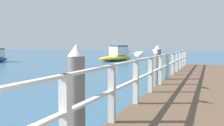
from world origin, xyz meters
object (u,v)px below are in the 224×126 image
dock_piling_near (77,99)px  boat_1 (117,56)px  dock_piling_far (157,66)px  seagull_background (156,52)px  seagull_foreground (138,54)px

dock_piling_near → boat_1: (-8.18, 23.62, -0.34)m
dock_piling_far → seagull_background: 2.33m
dock_piling_far → seagull_foreground: (0.39, -4.38, 0.68)m
dock_piling_far → seagull_foreground: dock_piling_far is taller
dock_piling_far → boat_1: (-8.18, 16.84, -0.34)m
dock_piling_far → boat_1: size_ratio=0.30×
dock_piling_far → boat_1: bearing=115.9°
dock_piling_far → boat_1: dock_piling_far is taller
dock_piling_far → seagull_foreground: bearing=-85.0°
seagull_foreground → boat_1: boat_1 is taller
seagull_foreground → boat_1: bearing=-116.7°
dock_piling_near → seagull_foreground: dock_piling_near is taller
seagull_background → boat_1: (-8.56, 19.04, -1.02)m
seagull_background → seagull_foreground: bearing=-123.0°
dock_piling_near → boat_1: bearing=109.1°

